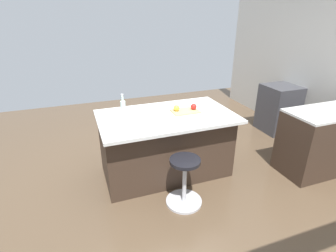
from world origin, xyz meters
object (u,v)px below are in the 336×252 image
object	(u,v)px
apple_red	(194,107)
water_bottle	(123,109)
kitchen_island	(166,144)
apple_yellow	(176,108)
cutting_board	(185,111)
stool_by_window	(184,183)
oven_range	(279,109)

from	to	relation	value
apple_red	water_bottle	bearing A→B (deg)	-5.08
kitchen_island	apple_yellow	bearing A→B (deg)	-178.87
kitchen_island	cutting_board	bearing A→B (deg)	175.13
kitchen_island	apple_yellow	size ratio (longest dim) A/B	21.94
kitchen_island	stool_by_window	distance (m)	0.73
oven_range	apple_red	world-z (taller)	apple_red
apple_yellow	water_bottle	distance (m)	0.71
kitchen_island	water_bottle	size ratio (longest dim) A/B	5.67
stool_by_window	apple_red	distance (m)	1.05
oven_range	apple_red	distance (m)	2.29
cutting_board	apple_yellow	xyz separation A→B (m)	(0.12, -0.03, 0.05)
kitchen_island	cutting_board	distance (m)	0.53
apple_red	cutting_board	bearing A→B (deg)	-0.38
stool_by_window	apple_yellow	world-z (taller)	apple_yellow
stool_by_window	water_bottle	distance (m)	1.19
stool_by_window	apple_yellow	bearing A→B (deg)	-103.68
water_bottle	kitchen_island	bearing A→B (deg)	173.75
water_bottle	cutting_board	bearing A→B (deg)	174.21
oven_range	kitchen_island	bearing A→B (deg)	14.25
kitchen_island	stool_by_window	xyz separation A→B (m)	(0.02, 0.71, -0.17)
oven_range	water_bottle	size ratio (longest dim) A/B	2.85
oven_range	apple_red	xyz separation A→B (m)	(2.13, 0.67, 0.52)
oven_range	apple_yellow	bearing A→B (deg)	15.09
cutting_board	apple_yellow	size ratio (longest dim) A/B	4.46
apple_red	water_bottle	size ratio (longest dim) A/B	0.26
oven_range	water_bottle	world-z (taller)	water_bottle
stool_by_window	water_bottle	size ratio (longest dim) A/B	1.96
apple_red	apple_yellow	size ratio (longest dim) A/B	1.00
kitchen_island	stool_by_window	size ratio (longest dim) A/B	2.90
oven_range	stool_by_window	bearing A→B (deg)	27.96
oven_range	apple_red	size ratio (longest dim) A/B	11.05
apple_yellow	water_bottle	world-z (taller)	water_bottle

